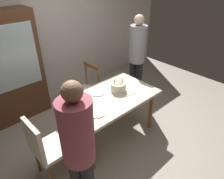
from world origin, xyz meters
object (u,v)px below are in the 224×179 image
birthday_cake (118,87)px  plate_near_celebrant (97,113)px  dining_table (110,102)px  person_guest (137,54)px  person_celebrant (79,147)px  china_cabinet (7,70)px  chair_spindle_back (86,91)px  plate_far_side (98,93)px  chair_upholstered (45,147)px

birthday_cake → plate_near_celebrant: 0.67m
dining_table → person_guest: size_ratio=0.85×
dining_table → person_celebrant: size_ratio=0.87×
person_celebrant → china_cabinet: 2.25m
birthday_cake → person_guest: person_guest is taller
plate_near_celebrant → chair_spindle_back: bearing=62.5°
plate_near_celebrant → plate_far_side: (0.33, 0.40, 0.00)m
dining_table → plate_far_side: plate_far_side is taller
plate_near_celebrant → plate_far_side: bearing=50.3°
chair_spindle_back → china_cabinet: bearing=141.8°
chair_spindle_back → person_guest: size_ratio=0.55×
dining_table → chair_upholstered: bearing=-177.3°
person_celebrant → china_cabinet: (0.11, 2.25, -0.00)m
birthday_cake → plate_far_side: (-0.29, 0.16, -0.06)m
birthday_cake → china_cabinet: 1.90m
plate_far_side → chair_upholstered: size_ratio=0.23×
chair_spindle_back → chair_upholstered: same height
plate_far_side → person_celebrant: bearing=-137.0°
birthday_cake → chair_spindle_back: 0.82m
plate_far_side → china_cabinet: (-0.84, 1.36, 0.19)m
person_guest → chair_spindle_back: bearing=165.3°
plate_near_celebrant → person_guest: (1.56, 0.68, 0.23)m
chair_upholstered → plate_far_side: bearing=13.4°
person_celebrant → person_guest: (2.19, 1.17, 0.03)m
chair_upholstered → china_cabinet: bearing=82.8°
dining_table → person_guest: bearing=22.6°
dining_table → plate_far_side: 0.24m
dining_table → birthday_cake: 0.28m
dining_table → plate_near_celebrant: bearing=-153.8°
chair_upholstered → person_guest: person_guest is taller
chair_spindle_back → china_cabinet: china_cabinet is taller
plate_near_celebrant → birthday_cake: bearing=20.8°
plate_far_side → chair_spindle_back: chair_spindle_back is taller
plate_near_celebrant → chair_spindle_back: 1.12m
birthday_cake → person_guest: size_ratio=0.16×
plate_far_side → chair_spindle_back: size_ratio=0.23×
birthday_cake → chair_spindle_back: size_ratio=0.29×
plate_near_celebrant → china_cabinet: size_ratio=0.12×
chair_spindle_back → birthday_cake: bearing=-80.4°
dining_table → birthday_cake: (0.22, 0.04, 0.16)m
dining_table → chair_upholstered: 1.13m
birthday_cake → chair_spindle_back: same height
person_celebrant → china_cabinet: china_cabinet is taller
birthday_cake → china_cabinet: china_cabinet is taller
china_cabinet → chair_upholstered: bearing=-97.2°
dining_table → plate_near_celebrant: plate_near_celebrant is taller
person_celebrant → chair_spindle_back: bearing=52.3°
chair_upholstered → birthday_cake: bearing=3.8°
plate_near_celebrant → chair_upholstered: bearing=168.5°
dining_table → chair_spindle_back: chair_spindle_back is taller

